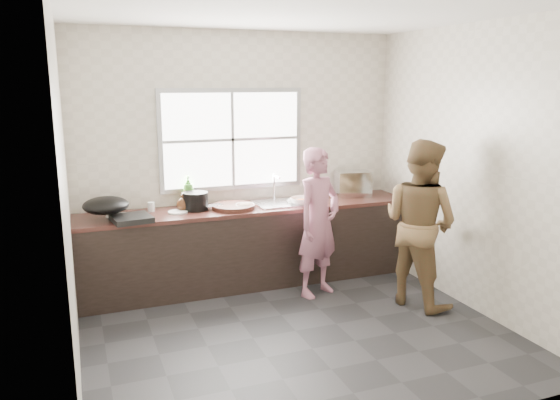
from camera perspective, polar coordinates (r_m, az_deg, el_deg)
name	(u,v)px	position (r m, az deg, el deg)	size (l,w,h in m)	color
floor	(296,331)	(4.98, 1.65, -13.55)	(3.60, 3.20, 0.01)	#262628
ceiling	(298,11)	(4.52, 1.87, 19.14)	(3.60, 3.20, 0.01)	silver
wall_back	(241,157)	(6.05, -4.14, 4.49)	(3.60, 0.01, 2.70)	beige
wall_left	(65,197)	(4.21, -21.52, 0.28)	(0.01, 3.20, 2.70)	beige
wall_right	(472,169)	(5.50, 19.39, 3.06)	(0.01, 3.20, 2.70)	silver
wall_front	(406,228)	(3.17, 13.02, -2.88)	(3.60, 0.01, 2.70)	beige
cabinet	(250,247)	(5.96, -3.11, -4.88)	(3.60, 0.62, 0.82)	black
countertop	(250,208)	(5.85, -3.16, -0.85)	(3.60, 0.64, 0.04)	#391C17
sink	(280,203)	(5.95, 0.04, -0.34)	(0.55, 0.45, 0.02)	silver
faucet	(274,187)	(6.11, -0.63, 1.37)	(0.02, 0.02, 0.30)	silver
window_frame	(232,139)	(5.99, -5.05, 6.32)	(1.60, 0.05, 1.10)	#9EA0A5
window_glazing	(233,140)	(5.96, -4.98, 6.30)	(1.50, 0.01, 1.00)	white
woman	(318,227)	(5.57, 4.03, -2.85)	(0.52, 0.34, 1.43)	#A66379
person_side	(420,223)	(5.48, 14.39, -2.36)	(0.80, 0.62, 1.64)	brown
cutting_board	(233,207)	(5.74, -4.89, -0.69)	(0.45, 0.45, 0.05)	#341B14
cleaver	(213,205)	(5.73, -7.01, -0.55)	(0.20, 0.10, 0.01)	#A6A7AD
bowl_mince	(245,206)	(5.72, -3.67, -0.68)	(0.20, 0.20, 0.05)	white
bowl_crabs	(301,202)	(5.91, 2.25, -0.19)	(0.20, 0.20, 0.06)	white
bowl_held	(294,201)	(5.93, 1.51, -0.13)	(0.20, 0.20, 0.06)	silver
black_pot	(196,201)	(5.72, -8.80, -0.12)	(0.26, 0.26, 0.19)	black
plate_food	(178,212)	(5.64, -10.62, -1.24)	(0.20, 0.20, 0.02)	white
bottle_green	(188,191)	(5.88, -9.56, 0.95)	(0.13, 0.13, 0.34)	#499A32
bottle_brown_tall	(185,200)	(5.84, -9.93, 0.04)	(0.08, 0.08, 0.17)	#4C2D13
bottle_brown_short	(183,203)	(5.71, -10.07, -0.26)	(0.13, 0.13, 0.17)	#3F210F
glass_jar	(151,207)	(5.75, -13.32, -0.70)	(0.07, 0.07, 0.10)	silver
burner	(132,219)	(5.39, -15.25, -1.89)	(0.35, 0.35, 0.05)	black
wok	(106,205)	(5.49, -17.73, -0.54)	(0.43, 0.43, 0.16)	black
dish_rack	(353,183)	(6.40, 7.60, 1.72)	(0.39, 0.27, 0.29)	silver
pot_lid_left	(120,216)	(5.60, -16.34, -1.63)	(0.27, 0.27, 0.01)	silver
pot_lid_right	(125,216)	(5.61, -15.87, -1.59)	(0.26, 0.26, 0.01)	silver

